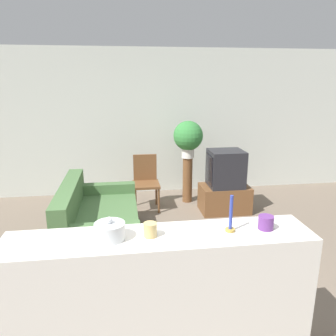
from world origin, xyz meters
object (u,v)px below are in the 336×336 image
Objects in this scene: potted_plant at (188,137)px; couch at (98,224)px; wooden_chair at (146,179)px; decorative_bowl at (110,231)px; television at (225,168)px.

couch is at bearing -136.15° from potted_plant.
decorative_bowl reaches higher than wooden_chair.
decorative_bowl is at bearing -121.44° from television.
potted_plant is at bearing 133.89° from television.
couch is at bearing 97.51° from decorative_bowl.
television is at bearing -14.80° from wooden_chair.
television is (2.01, 0.89, 0.44)m from couch.
potted_plant reaches higher than wooden_chair.
wooden_chair is (-1.28, 0.34, -0.23)m from television.
wooden_chair is at bearing -165.30° from potted_plant.
decorative_bowl is (-1.23, -3.39, -0.05)m from potted_plant.
potted_plant reaches higher than couch.
couch is at bearing -120.64° from wooden_chair.
wooden_chair is at bearing 59.36° from couch.
decorative_bowl is at bearing -109.93° from potted_plant.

